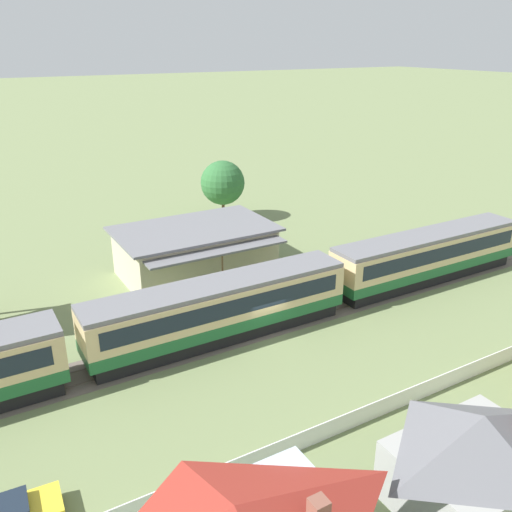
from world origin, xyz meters
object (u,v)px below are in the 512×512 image
yard_tree_2 (223,183)px  station_building (195,251)px  cottage_grey_roof (477,459)px  passenger_train (223,306)px

yard_tree_2 → station_building: bearing=-125.6°
station_building → cottage_grey_roof: 28.22m
passenger_train → cottage_grey_roof: 17.91m
passenger_train → yard_tree_2: 25.52m
cottage_grey_roof → yard_tree_2: bearing=77.8°
passenger_train → station_building: (2.71, 10.52, -0.16)m
passenger_train → cottage_grey_roof: (2.74, -17.70, 0.10)m
station_building → yard_tree_2: 15.15m
cottage_grey_roof → yard_tree_2: 41.39m
passenger_train → station_building: bearing=75.5°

